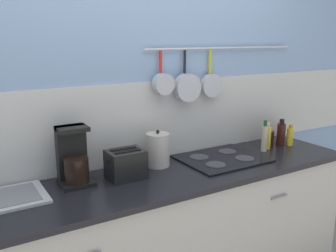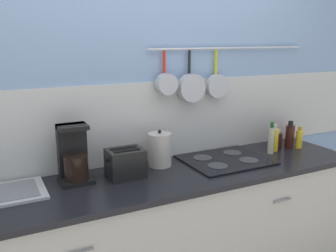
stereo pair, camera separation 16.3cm
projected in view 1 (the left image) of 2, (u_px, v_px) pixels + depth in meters
The scene contains 13 objects.
wall_back at pixel (144, 103), 2.50m from camera, with size 7.20×0.15×2.60m.
cabinet_base at pixel (170, 241), 2.41m from camera, with size 2.58×0.59×0.85m.
countertop at pixel (170, 177), 2.30m from camera, with size 2.62×0.61×0.03m.
coffee_maker at pixel (74, 161), 2.13m from camera, with size 0.18×0.18×0.34m.
toaster at pixel (126, 164), 2.22m from camera, with size 0.23×0.17×0.18m.
kettle at pixel (158, 150), 2.42m from camera, with size 0.15×0.15×0.24m.
cooktop at pixel (222, 158), 2.58m from camera, with size 0.56×0.46×0.01m.
bottle_olive_oil at pixel (265, 138), 2.74m from camera, with size 0.04×0.04×0.23m.
bottle_dish_soap at pixel (267, 137), 2.81m from camera, with size 0.06×0.06×0.20m.
bottle_cooking_wine at pixel (269, 138), 2.89m from camera, with size 0.07×0.07×0.14m.
bottle_sesame_oil at pixel (281, 134), 2.88m from camera, with size 0.06×0.06×0.21m.
bottle_hot_sauce at pixel (290, 136), 2.90m from camera, with size 0.05×0.05×0.16m.
bottle_vinegar at pixel (281, 131), 3.06m from camera, with size 0.06×0.06×0.17m.
Camera 1 is at (-1.13, -1.85, 1.71)m, focal length 40.00 mm.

